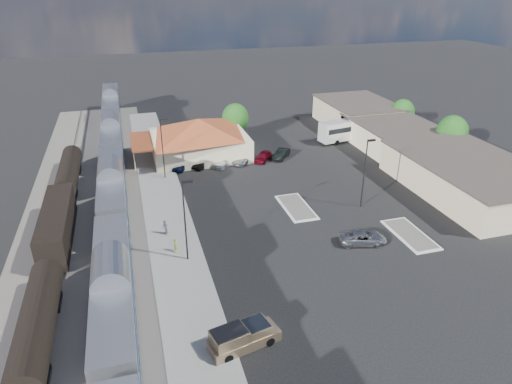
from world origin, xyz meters
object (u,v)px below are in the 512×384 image
object	(u,v)px
pickup_truck	(244,337)
coach_bus	(350,128)
station_depot	(199,137)
suv	(363,238)

from	to	relation	value
pickup_truck	coach_bus	world-z (taller)	coach_bus
station_depot	coach_bus	xyz separation A→B (m)	(27.08, 0.19, -0.94)
station_depot	suv	distance (m)	34.50
pickup_truck	suv	size ratio (longest dim) A/B	1.17
coach_bus	pickup_truck	bearing A→B (deg)	134.20
suv	coach_bus	bearing A→B (deg)	-9.88
station_depot	coach_bus	size ratio (longest dim) A/B	1.51
station_depot	suv	world-z (taller)	station_depot
pickup_truck	suv	bearing A→B (deg)	-68.63
pickup_truck	suv	xyz separation A→B (m)	(16.46, 11.23, -0.22)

